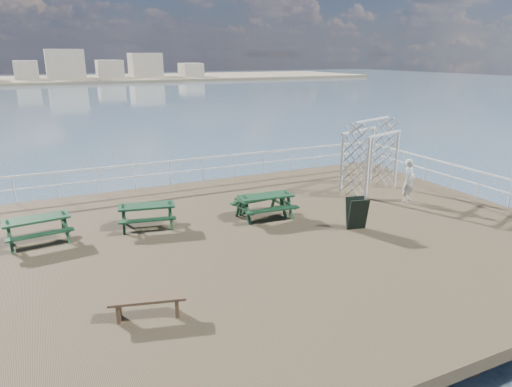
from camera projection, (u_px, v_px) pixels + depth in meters
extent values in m
cube|color=brown|center=(275.00, 239.00, 14.21)|extent=(18.00, 14.00, 0.30)
plane|color=#3B5263|center=(104.00, 125.00, 49.35)|extent=(300.00, 300.00, 0.00)
cube|color=tan|center=(112.00, 78.00, 137.53)|extent=(160.00, 40.00, 0.80)
cube|color=beige|center=(26.00, 70.00, 124.70)|extent=(6.00, 8.00, 5.00)
cube|color=beige|center=(65.00, 64.00, 128.34)|extent=(10.00, 8.00, 8.00)
cube|color=beige|center=(109.00, 69.00, 133.68)|extent=(7.00, 8.00, 5.00)
cube|color=beige|center=(147.00, 65.00, 137.87)|extent=(9.00, 8.00, 7.00)
cube|color=beige|center=(188.00, 69.00, 143.61)|extent=(6.00, 8.00, 4.00)
cylinder|color=brown|center=(17.00, 251.00, 16.26)|extent=(0.36, 0.36, 2.10)
cylinder|color=brown|center=(359.00, 197.00, 22.38)|extent=(0.36, 0.36, 2.10)
cube|color=silver|center=(203.00, 158.00, 19.79)|extent=(17.70, 0.07, 0.07)
cube|color=silver|center=(203.00, 169.00, 19.93)|extent=(17.70, 0.05, 0.05)
cube|color=silver|center=(480.00, 172.00, 17.47)|extent=(0.07, 13.70, 0.07)
cube|color=silver|center=(478.00, 184.00, 17.62)|extent=(0.05, 13.70, 0.05)
cube|color=black|center=(36.00, 219.00, 13.38)|extent=(1.87, 0.90, 0.06)
cube|color=black|center=(35.00, 222.00, 13.95)|extent=(1.82, 0.45, 0.05)
cube|color=black|center=(40.00, 235.00, 12.97)|extent=(1.82, 0.45, 0.05)
cube|color=black|center=(9.00, 234.00, 13.09)|extent=(0.24, 1.45, 0.06)
cube|color=black|center=(65.00, 224.00, 13.85)|extent=(0.24, 1.45, 0.06)
cube|color=black|center=(9.00, 232.00, 13.35)|extent=(0.14, 0.52, 0.88)
cube|color=black|center=(10.00, 239.00, 12.86)|extent=(0.14, 0.52, 0.88)
cube|color=black|center=(63.00, 223.00, 14.10)|extent=(0.14, 0.52, 0.88)
cube|color=black|center=(67.00, 229.00, 13.62)|extent=(0.14, 0.52, 0.88)
cube|color=black|center=(38.00, 234.00, 13.52)|extent=(1.60, 0.26, 0.06)
cube|color=black|center=(266.00, 196.00, 15.49)|extent=(1.89, 0.86, 0.06)
cube|color=black|center=(259.00, 199.00, 16.12)|extent=(1.85, 0.40, 0.05)
cube|color=black|center=(273.00, 210.00, 15.03)|extent=(1.85, 0.40, 0.05)
cube|color=black|center=(245.00, 207.00, 15.32)|extent=(0.20, 1.48, 0.06)
cube|color=black|center=(286.00, 202.00, 15.84)|extent=(0.20, 1.48, 0.06)
cube|color=black|center=(242.00, 206.00, 15.61)|extent=(0.12, 0.53, 0.89)
cube|color=black|center=(248.00, 212.00, 15.07)|extent=(0.12, 0.53, 0.89)
cube|color=black|center=(283.00, 201.00, 16.13)|extent=(0.12, 0.53, 0.89)
cube|color=black|center=(290.00, 206.00, 15.58)|extent=(0.12, 0.53, 0.89)
cube|color=black|center=(266.00, 210.00, 15.64)|extent=(1.63, 0.21, 0.06)
cube|color=black|center=(261.00, 197.00, 15.54)|extent=(1.76, 0.82, 0.06)
cube|color=black|center=(252.00, 201.00, 16.08)|extent=(1.72, 0.40, 0.05)
cube|color=black|center=(270.00, 210.00, 15.15)|extent=(1.72, 0.40, 0.05)
cube|color=black|center=(243.00, 209.00, 15.28)|extent=(0.21, 1.37, 0.06)
cube|color=black|center=(278.00, 202.00, 15.97)|extent=(0.21, 1.37, 0.06)
cube|color=black|center=(239.00, 208.00, 15.52)|extent=(0.12, 0.49, 0.83)
cube|color=black|center=(247.00, 213.00, 15.06)|extent=(0.12, 0.49, 0.83)
cube|color=black|center=(274.00, 201.00, 16.22)|extent=(0.12, 0.49, 0.83)
cube|color=black|center=(283.00, 206.00, 15.75)|extent=(0.12, 0.49, 0.83)
cube|color=black|center=(261.00, 210.00, 15.67)|extent=(1.51, 0.22, 0.06)
cube|color=black|center=(147.00, 206.00, 14.60)|extent=(1.85, 1.00, 0.06)
cube|color=black|center=(147.00, 208.00, 15.23)|extent=(1.76, 0.57, 0.05)
cube|color=black|center=(148.00, 220.00, 14.15)|extent=(1.76, 0.57, 0.05)
cube|color=black|center=(124.00, 217.00, 14.52)|extent=(0.34, 1.40, 0.06)
cube|color=black|center=(170.00, 213.00, 14.86)|extent=(0.34, 1.40, 0.06)
cube|color=black|center=(124.00, 215.00, 14.81)|extent=(0.17, 0.51, 0.85)
cube|color=black|center=(124.00, 221.00, 14.27)|extent=(0.17, 0.51, 0.85)
cube|color=black|center=(170.00, 211.00, 15.15)|extent=(0.17, 0.51, 0.85)
cube|color=black|center=(171.00, 217.00, 14.61)|extent=(0.17, 0.51, 0.85)
cube|color=black|center=(148.00, 220.00, 14.74)|extent=(1.54, 0.37, 0.06)
cube|color=brown|center=(147.00, 299.00, 9.60)|extent=(1.65, 0.76, 0.06)
cube|color=brown|center=(119.00, 311.00, 9.56)|extent=(0.16, 0.35, 0.40)
cube|color=brown|center=(177.00, 306.00, 9.78)|extent=(0.16, 0.35, 0.40)
cube|color=silver|center=(368.00, 169.00, 17.38)|extent=(0.11, 0.11, 2.36)
cube|color=silver|center=(342.00, 164.00, 18.19)|extent=(0.11, 0.11, 2.36)
cube|color=silver|center=(396.00, 160.00, 18.83)|extent=(0.11, 0.11, 2.36)
cube|color=silver|center=(372.00, 156.00, 19.63)|extent=(0.11, 0.11, 2.36)
cube|color=silver|center=(385.00, 134.00, 17.75)|extent=(2.25, 0.84, 0.08)
cube|color=silver|center=(359.00, 130.00, 18.56)|extent=(2.25, 0.84, 0.08)
cube|color=silver|center=(373.00, 120.00, 18.01)|extent=(2.25, 0.83, 0.07)
cube|color=black|center=(358.00, 215.00, 14.39)|extent=(0.68, 0.39, 1.05)
cube|color=black|center=(355.00, 213.00, 14.59)|extent=(0.68, 0.39, 1.05)
imported|color=silver|center=(409.00, 181.00, 17.14)|extent=(0.70, 0.57, 1.64)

